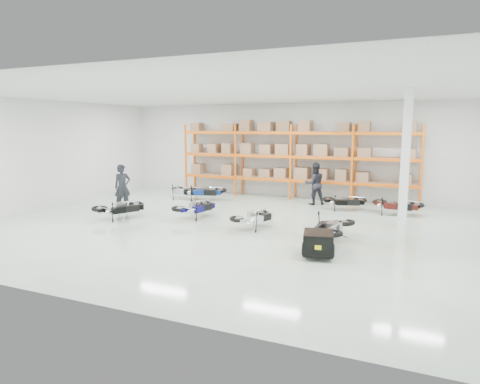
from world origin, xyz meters
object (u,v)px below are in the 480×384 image
at_px(moto_blue_centre, 196,204).
at_px(moto_black_far_left, 120,205).
at_px(moto_back_a, 204,189).
at_px(moto_back_c, 345,198).
at_px(person_back, 315,184).
at_px(trailer, 318,243).
at_px(moto_back_b, 187,188).
at_px(person_left, 123,187).
at_px(moto_touring_right, 331,224).
at_px(moto_back_d, 397,202).
at_px(moto_silver_left, 255,214).

distance_m(moto_blue_centre, moto_black_far_left, 2.80).
height_order(moto_back_a, moto_back_c, moto_back_a).
bearing_deg(person_back, trailer, 73.35).
bearing_deg(moto_back_b, person_back, -74.80).
bearing_deg(trailer, person_left, 147.18).
height_order(moto_touring_right, moto_back_c, moto_touring_right).
distance_m(moto_black_far_left, moto_back_b, 4.76).
distance_m(moto_back_d, person_left, 10.98).
height_order(trailer, moto_back_b, moto_back_b).
relative_size(moto_blue_centre, moto_back_b, 0.99).
relative_size(moto_back_a, moto_back_c, 1.11).
height_order(moto_silver_left, moto_back_b, moto_back_b).
relative_size(moto_black_far_left, moto_back_a, 0.97).
bearing_deg(moto_back_a, moto_blue_centre, -172.12).
bearing_deg(moto_touring_right, moto_back_b, 151.36).
height_order(moto_blue_centre, person_back, person_back).
bearing_deg(moto_back_b, moto_back_d, -84.22).
relative_size(moto_back_d, person_left, 0.89).
distance_m(trailer, person_left, 9.53).
distance_m(moto_black_far_left, moto_back_c, 8.89).
bearing_deg(moto_back_a, person_back, -95.03).
bearing_deg(moto_blue_centre, moto_back_a, -52.01).
bearing_deg(moto_back_a, trailer, -149.58).
height_order(moto_back_a, moto_back_d, moto_back_a).
bearing_deg(moto_silver_left, moto_back_a, -28.06).
bearing_deg(trailer, moto_back_c, 81.59).
distance_m(moto_touring_right, moto_back_b, 9.24).
bearing_deg(moto_blue_centre, person_back, -112.83).
xyz_separation_m(trailer, moto_back_d, (1.51, 6.62, 0.12)).
xyz_separation_m(moto_blue_centre, trailer, (5.36, -3.04, -0.12)).
relative_size(moto_back_b, person_left, 0.90).
bearing_deg(moto_back_d, moto_back_a, 96.39).
xyz_separation_m(moto_blue_centre, moto_back_d, (6.87, 3.58, -0.00)).
relative_size(moto_blue_centre, person_left, 0.89).
distance_m(moto_black_far_left, person_left, 1.91).
height_order(moto_black_far_left, trailer, moto_black_far_left).
relative_size(trailer, moto_back_b, 0.98).
relative_size(moto_back_d, person_back, 0.90).
bearing_deg(person_left, trailer, -77.28).
xyz_separation_m(moto_black_far_left, person_back, (5.87, 5.80, 0.40)).
relative_size(moto_silver_left, moto_black_far_left, 0.92).
relative_size(moto_silver_left, moto_back_a, 0.90).
relative_size(moto_back_b, person_back, 0.91).
relative_size(moto_back_a, person_back, 0.95).
bearing_deg(moto_silver_left, moto_black_far_left, 23.75).
xyz_separation_m(moto_back_a, person_left, (-2.01, -3.32, 0.40)).
xyz_separation_m(trailer, person_back, (-1.97, 7.55, 0.53)).
bearing_deg(moto_back_d, moto_black_far_left, 123.66).
height_order(trailer, moto_back_a, moto_back_a).
height_order(moto_blue_centre, moto_back_b, moto_back_b).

